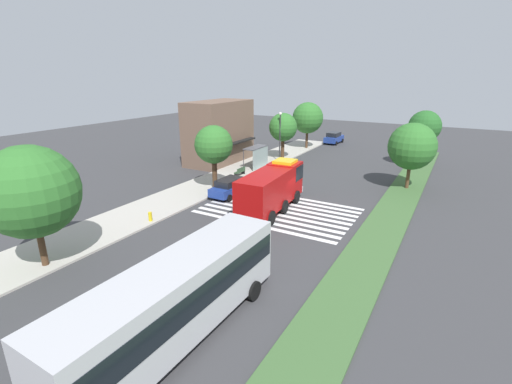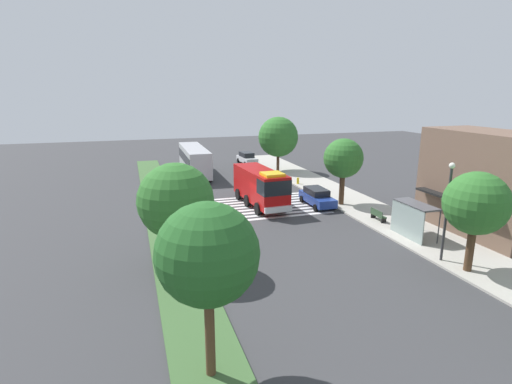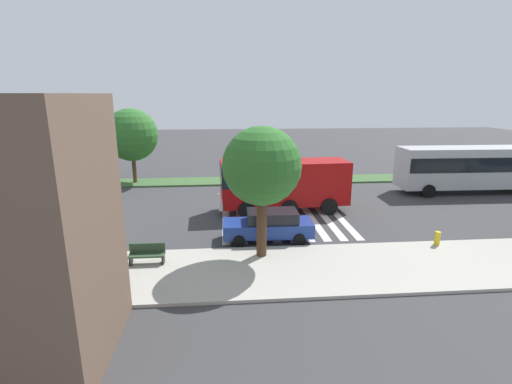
# 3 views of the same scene
# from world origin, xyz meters

# --- Properties ---
(ground_plane) EXTENTS (120.00, 120.00, 0.00)m
(ground_plane) POSITION_xyz_m (0.00, 0.00, 0.00)
(ground_plane) COLOR #38383A
(sidewalk) EXTENTS (60.00, 5.00, 0.14)m
(sidewalk) POSITION_xyz_m (0.00, 9.34, 0.07)
(sidewalk) COLOR #ADA89E
(sidewalk) RESTS_ON ground_plane
(median_strip) EXTENTS (60.00, 3.00, 0.14)m
(median_strip) POSITION_xyz_m (0.00, -8.34, 0.07)
(median_strip) COLOR #3D6033
(median_strip) RESTS_ON ground_plane
(crosswalk) EXTENTS (7.65, 12.31, 0.01)m
(crosswalk) POSITION_xyz_m (-1.57, 0.00, 0.01)
(crosswalk) COLOR silver
(crosswalk) RESTS_ON ground_plane
(fire_truck) EXTENTS (8.68, 3.13, 3.67)m
(fire_truck) POSITION_xyz_m (-1.52, 0.59, 1.99)
(fire_truck) COLOR #A50C0C
(fire_truck) RESTS_ON ground_plane
(parked_car_west) EXTENTS (4.85, 2.19, 1.70)m
(parked_car_west) POSITION_xyz_m (-23.73, 5.63, 0.87)
(parked_car_west) COLOR silver
(parked_car_west) RESTS_ON ground_plane
(parked_car_mid) EXTENTS (4.76, 2.04, 1.64)m
(parked_car_mid) POSITION_xyz_m (-0.24, 5.64, 0.85)
(parked_car_mid) COLOR navy
(parked_car_mid) RESTS_ON ground_plane
(transit_bus) EXTENTS (11.58, 2.99, 3.60)m
(transit_bus) POSITION_xyz_m (-17.36, -3.08, 2.13)
(transit_bus) COLOR #B2B2B7
(transit_bus) RESTS_ON ground_plane
(bus_stop_shelter) EXTENTS (3.50, 1.40, 2.46)m
(bus_stop_shelter) POSITION_xyz_m (9.64, 8.26, 1.89)
(bus_stop_shelter) COLOR #4C4C51
(bus_stop_shelter) RESTS_ON sidewalk
(bench_near_shelter) EXTENTS (1.60, 0.50, 0.90)m
(bench_near_shelter) POSITION_xyz_m (5.64, 8.27, 0.59)
(bench_near_shelter) COLOR #2D472D
(bench_near_shelter) RESTS_ON sidewalk
(street_lamp) EXTENTS (0.36, 0.36, 6.17)m
(street_lamp) POSITION_xyz_m (13.74, 7.44, 3.78)
(street_lamp) COLOR #2D2D30
(street_lamp) RESTS_ON sidewalk
(storefront_building) EXTENTS (9.30, 5.45, 7.63)m
(storefront_building) POSITION_xyz_m (10.16, 14.16, 3.81)
(storefront_building) COLOR brown
(storefront_building) RESTS_ON ground_plane
(sidewalk_tree_far_west) EXTENTS (5.19, 5.19, 7.09)m
(sidewalk_tree_far_west) POSITION_xyz_m (-16.59, 7.84, 4.63)
(sidewalk_tree_far_west) COLOR #47301E
(sidewalk_tree_far_west) RESTS_ON sidewalk
(sidewalk_tree_west) EXTENTS (3.60, 3.60, 6.14)m
(sidewalk_tree_west) POSITION_xyz_m (0.37, 7.84, 4.43)
(sidewalk_tree_west) COLOR #47301E
(sidewalk_tree_west) RESTS_ON sidewalk
(sidewalk_tree_center) EXTENTS (3.62, 3.62, 5.92)m
(sidewalk_tree_center) POSITION_xyz_m (15.43, 7.84, 4.21)
(sidewalk_tree_center) COLOR #47301E
(sidewalk_tree_center) RESTS_ON sidewalk
(median_tree_far_west) EXTENTS (4.44, 4.44, 6.33)m
(median_tree_far_west) POSITION_xyz_m (9.87, -8.34, 4.24)
(median_tree_far_west) COLOR #513823
(median_tree_far_west) RESTS_ON median_strip
(median_tree_west) EXTENTS (3.68, 3.68, 6.63)m
(median_tree_west) POSITION_xyz_m (19.73, -8.34, 4.90)
(median_tree_west) COLOR #513823
(median_tree_west) RESTS_ON median_strip
(fire_hydrant) EXTENTS (0.28, 0.28, 0.70)m
(fire_hydrant) POSITION_xyz_m (-8.70, 7.34, 0.49)
(fire_hydrant) COLOR gold
(fire_hydrant) RESTS_ON sidewalk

